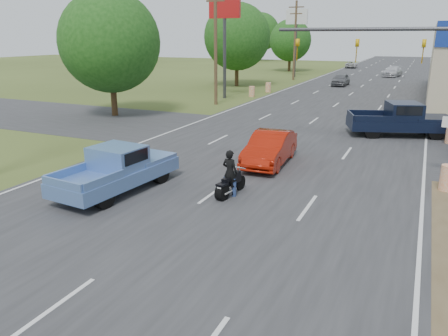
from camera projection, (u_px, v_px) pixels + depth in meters
The scene contains 24 objects.
ground at pixel (54, 308), 9.54m from camera, with size 200.00×200.00×0.00m, color #3F4E1F.
main_road at pixel (351, 94), 44.33m from camera, with size 15.00×180.00×0.02m, color #2D2D30.
cross_road at pixel (289, 138), 25.19m from camera, with size 120.00×10.00×0.02m, color #2D2D30.
utility_pole_5 at pixel (216, 40), 36.13m from camera, with size 2.00×0.28×10.00m.
utility_pole_6 at pixel (295, 39), 57.01m from camera, with size 2.00×0.28×10.00m.
tree_0 at pixel (110, 42), 30.98m from camera, with size 7.14×7.14×8.84m.
tree_1 at pixel (237, 37), 49.83m from camera, with size 7.56×7.56×9.36m.
tree_2 at pixel (290, 40), 71.16m from camera, with size 6.72×6.72×8.32m.
tree_4 at pixel (120, 30), 94.70m from camera, with size 9.24×9.24×11.44m.
tree_6 at pixel (260, 32), 102.23m from camera, with size 8.82×8.82×10.92m.
barrel_0 at pixel (448, 178), 16.64m from camera, with size 0.56×0.56×1.00m, color orange.
barrel_2 at pixel (252, 91), 42.35m from camera, with size 0.56×0.56×1.00m, color orange.
barrel_3 at pixel (268, 87), 45.71m from camera, with size 0.56×0.56×1.00m, color orange.
pole_sign_left_near at pixel (225, 19), 39.47m from camera, with size 3.00×0.35×9.20m.
pole_sign_left_far at pixel (296, 24), 60.35m from camera, with size 3.00×0.35×9.20m.
signal_mast at pixel (407, 56), 20.61m from camera, with size 9.12×0.40×7.00m.
red_convertible at pixel (270, 149), 20.00m from camera, with size 1.57×4.51×1.49m, color #9F1707.
motorcycle at pixel (229, 185), 16.05m from camera, with size 0.64×1.90×0.96m.
rider at pixel (230, 175), 15.96m from camera, with size 0.61×0.40×1.66m, color black.
blue_pickup at pixel (119, 168), 16.59m from camera, with size 2.48×5.39×1.73m.
navy_pickup at pixel (403, 119), 25.67m from camera, with size 6.34×4.07×1.96m.
distant_car_grey at pixel (341, 80), 51.51m from camera, with size 1.69×4.20×1.43m, color slate.
distant_car_silver at pixel (392, 71), 62.97m from camera, with size 2.06×5.06×1.47m, color silver.
distant_car_white at pixel (351, 65), 79.95m from camera, with size 2.02×4.37×1.22m, color #BBBBBB.
Camera 1 is at (6.80, -5.94, 5.71)m, focal length 35.00 mm.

